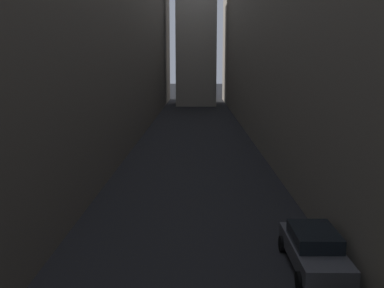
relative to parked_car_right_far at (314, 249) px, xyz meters
The scene contains 4 objects.
ground_plane 25.23m from the parked_car_right_far, 100.05° to the left, with size 264.00×264.00×0.00m, color #232326.
building_block_left 32.36m from the parked_car_right_far, 119.18° to the left, with size 10.17×108.00×21.78m, color #60594F.
building_block_right 29.63m from the parked_car_right_far, 72.57° to the left, with size 14.65×108.00×20.17m, color gray.
parked_car_right_far is the anchor object (origin of this frame).
Camera 1 is at (0.15, 7.61, 7.33)m, focal length 42.58 mm.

